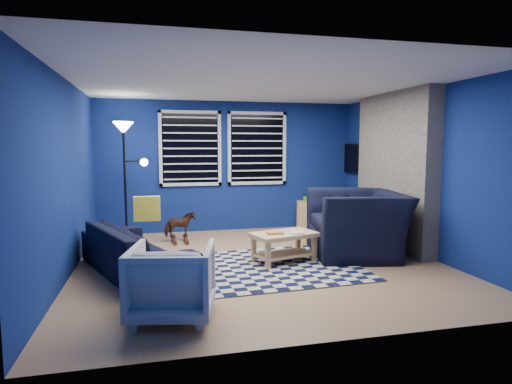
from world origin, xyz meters
TOP-DOWN VIEW (x-y plane):
  - floor at (0.00, 0.00)m, footprint 5.00×5.00m
  - ceiling at (0.00, 0.00)m, footprint 5.00×5.00m
  - wall_back at (0.00, 2.50)m, footprint 5.00×0.00m
  - wall_left at (-2.50, 0.00)m, footprint 0.00×5.00m
  - wall_right at (2.50, 0.00)m, footprint 0.00×5.00m
  - fireplace at (2.36, 0.50)m, footprint 0.65×2.00m
  - window_left at (-0.75, 2.46)m, footprint 1.17×0.06m
  - window_right at (0.55, 2.46)m, footprint 1.17×0.06m
  - tv at (2.45, 2.00)m, footprint 0.07×1.00m
  - rug at (0.01, -0.23)m, footprint 2.60×2.13m
  - sofa at (-1.68, -0.06)m, footprint 2.27×1.58m
  - armchair_big at (1.54, 0.14)m, footprint 1.69×1.54m
  - armchair_bent at (-1.28, -1.66)m, footprint 0.92×0.94m
  - rocking_horse at (-1.02, 1.66)m, footprint 0.40×0.57m
  - coffee_table at (0.34, -0.03)m, footprint 1.00×0.74m
  - cabinet at (1.65, 2.25)m, footprint 0.75×0.60m
  - floor_lamp at (-1.89, 1.82)m, footprint 0.56×0.34m
  - throw_pillow at (-1.53, 0.30)m, footprint 0.36×0.12m

SIDE VIEW (x-z plane):
  - floor at x=0.00m, z-range 0.00..0.00m
  - rug at x=0.01m, z-range 0.00..0.02m
  - cabinet at x=1.65m, z-range -0.04..0.60m
  - rocking_horse at x=-1.02m, z-range 0.07..0.51m
  - sofa at x=-1.68m, z-range 0.00..0.62m
  - coffee_table at x=0.34m, z-range 0.09..0.54m
  - armchair_bent at x=-1.28m, z-range 0.00..0.72m
  - armchair_big at x=1.54m, z-range 0.00..0.96m
  - throw_pillow at x=-1.53m, z-range 0.62..0.96m
  - fireplace at x=2.36m, z-range -0.05..2.45m
  - wall_back at x=0.00m, z-range -1.25..3.75m
  - wall_left at x=-2.50m, z-range -1.25..3.75m
  - wall_right at x=2.50m, z-range -1.25..3.75m
  - tv at x=2.45m, z-range 1.11..1.69m
  - window_left at x=-0.75m, z-range 0.89..2.31m
  - window_right at x=0.55m, z-range 0.89..2.31m
  - floor_lamp at x=-1.89m, z-range 0.65..2.70m
  - ceiling at x=0.00m, z-range 2.50..2.50m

